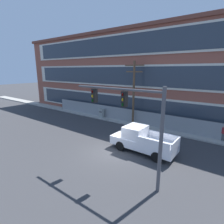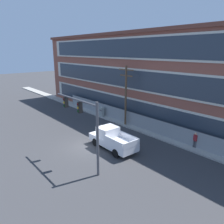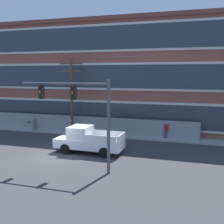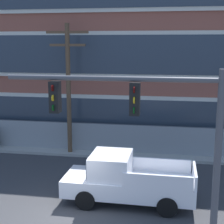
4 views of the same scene
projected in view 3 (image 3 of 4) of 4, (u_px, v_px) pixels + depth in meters
name	position (u px, v px, depth m)	size (l,w,h in m)	color
ground_plane	(55.00, 156.00, 21.03)	(160.00, 160.00, 0.00)	#38383A
sidewalk_building_side	(93.00, 134.00, 28.34)	(80.00, 1.74, 0.16)	#9E9B93
brick_mill_building	(110.00, 76.00, 33.67)	(48.51, 11.68, 11.69)	brown
chain_link_fence	(68.00, 124.00, 29.15)	(26.46, 0.06, 1.83)	gray
traffic_signal_mast	(81.00, 106.00, 17.37)	(6.03, 0.43, 5.83)	#4C4C51
pickup_truck_white	(88.00, 140.00, 21.88)	(5.41, 2.18, 2.05)	silver
utility_pole_near_corner	(72.00, 93.00, 27.99)	(2.41, 0.26, 7.59)	brown
electrical_cabinet	(30.00, 124.00, 29.93)	(0.69, 0.45, 1.45)	#939993
pedestrian_near_cabinet	(166.00, 129.00, 26.07)	(0.46, 0.44, 1.69)	#4C4C51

